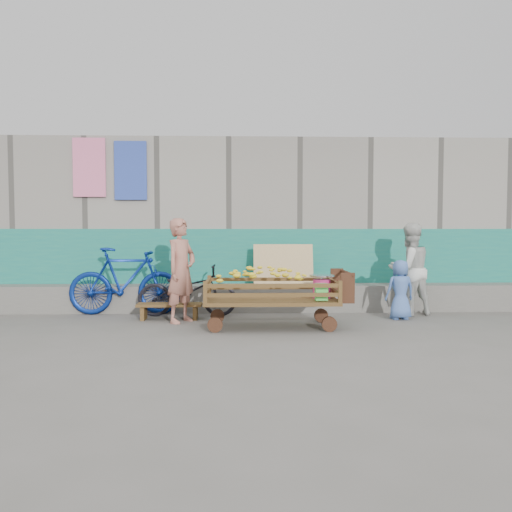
{
  "coord_description": "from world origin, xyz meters",
  "views": [
    {
      "loc": [
        -0.42,
        -6.1,
        1.38
      ],
      "look_at": [
        -0.19,
        1.2,
        1.0
      ],
      "focal_mm": 35.0,
      "sensor_mm": 36.0,
      "label": 1
    }
  ],
  "objects_px": {
    "banana_cart": "(268,286)",
    "vendor_man": "(181,270)",
    "bicycle_dark": "(187,291)",
    "bench": "(170,308)",
    "child": "(400,290)",
    "bicycle_blue": "(125,281)",
    "woman": "(410,269)"
  },
  "relations": [
    {
      "from": "banana_cart",
      "to": "bicycle_blue",
      "type": "height_order",
      "value": "bicycle_blue"
    },
    {
      "from": "child",
      "to": "bicycle_blue",
      "type": "xyz_separation_m",
      "value": [
        -4.34,
        0.57,
        0.09
      ]
    },
    {
      "from": "bench",
      "to": "child",
      "type": "distance_m",
      "value": 3.58
    },
    {
      "from": "banana_cart",
      "to": "bench",
      "type": "bearing_deg",
      "value": 156.04
    },
    {
      "from": "woman",
      "to": "banana_cart",
      "type": "bearing_deg",
      "value": 6.69
    },
    {
      "from": "vendor_man",
      "to": "woman",
      "type": "relative_size",
      "value": 1.04
    },
    {
      "from": "woman",
      "to": "bicycle_dark",
      "type": "bearing_deg",
      "value": -15.05
    },
    {
      "from": "bicycle_dark",
      "to": "banana_cart",
      "type": "bearing_deg",
      "value": -126.2
    },
    {
      "from": "banana_cart",
      "to": "woman",
      "type": "height_order",
      "value": "woman"
    },
    {
      "from": "bench",
      "to": "child",
      "type": "height_order",
      "value": "child"
    },
    {
      "from": "bicycle_blue",
      "to": "woman",
      "type": "bearing_deg",
      "value": -93.2
    },
    {
      "from": "banana_cart",
      "to": "bench",
      "type": "relative_size",
      "value": 2.05
    },
    {
      "from": "bench",
      "to": "child",
      "type": "xyz_separation_m",
      "value": [
        3.56,
        -0.1,
        0.28
      ]
    },
    {
      "from": "vendor_man",
      "to": "child",
      "type": "bearing_deg",
      "value": -55.2
    },
    {
      "from": "bench",
      "to": "vendor_man",
      "type": "relative_size",
      "value": 0.64
    },
    {
      "from": "vendor_man",
      "to": "bicycle_dark",
      "type": "height_order",
      "value": "vendor_man"
    },
    {
      "from": "bicycle_dark",
      "to": "vendor_man",
      "type": "bearing_deg",
      "value": 176.62
    },
    {
      "from": "child",
      "to": "bicycle_dark",
      "type": "xyz_separation_m",
      "value": [
        -3.32,
        0.37,
        -0.05
      ]
    },
    {
      "from": "bicycle_dark",
      "to": "bicycle_blue",
      "type": "relative_size",
      "value": 0.86
    },
    {
      "from": "child",
      "to": "bicycle_blue",
      "type": "height_order",
      "value": "bicycle_blue"
    },
    {
      "from": "woman",
      "to": "bicycle_blue",
      "type": "xyz_separation_m",
      "value": [
        -4.61,
        0.21,
        -0.2
      ]
    },
    {
      "from": "bench",
      "to": "bicycle_blue",
      "type": "xyz_separation_m",
      "value": [
        -0.78,
        0.47,
        0.37
      ]
    },
    {
      "from": "banana_cart",
      "to": "vendor_man",
      "type": "relative_size",
      "value": 1.31
    },
    {
      "from": "woman",
      "to": "bicycle_dark",
      "type": "height_order",
      "value": "woman"
    },
    {
      "from": "bench",
      "to": "woman",
      "type": "xyz_separation_m",
      "value": [
        3.83,
        0.26,
        0.56
      ]
    },
    {
      "from": "vendor_man",
      "to": "bicycle_blue",
      "type": "distance_m",
      "value": 1.24
    },
    {
      "from": "banana_cart",
      "to": "child",
      "type": "distance_m",
      "value": 2.15
    },
    {
      "from": "woman",
      "to": "child",
      "type": "relative_size",
      "value": 1.62
    },
    {
      "from": "vendor_man",
      "to": "bicycle_dark",
      "type": "xyz_separation_m",
      "value": [
        0.04,
        0.51,
        -0.37
      ]
    },
    {
      "from": "vendor_man",
      "to": "child",
      "type": "height_order",
      "value": "vendor_man"
    },
    {
      "from": "child",
      "to": "banana_cart",
      "type": "bearing_deg",
      "value": 6.94
    },
    {
      "from": "banana_cart",
      "to": "vendor_man",
      "type": "bearing_deg",
      "value": 161.57
    }
  ]
}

